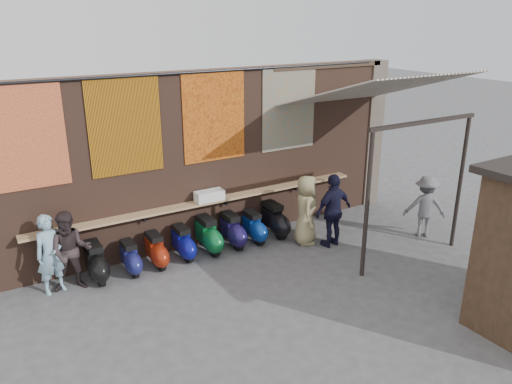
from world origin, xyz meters
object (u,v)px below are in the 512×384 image
scooter_stool_6 (254,227)px  scooter_stool_7 (274,220)px  diner_right (71,252)px  scooter_stool_5 (232,231)px  scooter_stool_3 (183,243)px  scooter_stool_4 (208,235)px  shopper_navy (333,210)px  scooter_stool_2 (156,251)px  scooter_stool_1 (130,258)px  shelf_box (209,196)px  scooter_stool_0 (96,263)px  shopper_tan (306,210)px  diner_left (51,254)px  shopper_grey (425,206)px

scooter_stool_6 → scooter_stool_7: scooter_stool_7 is taller
diner_right → scooter_stool_7: bearing=14.5°
scooter_stool_5 → scooter_stool_3: bearing=179.7°
scooter_stool_4 → shopper_navy: bearing=-23.8°
scooter_stool_2 → scooter_stool_7: 3.04m
diner_right → scooter_stool_1: bearing=15.8°
scooter_stool_2 → scooter_stool_3: 0.64m
shelf_box → scooter_stool_0: (-2.71, -0.29, -0.85)m
scooter_stool_2 → diner_right: bearing=-177.4°
shopper_tan → scooter_stool_7: bearing=59.2°
scooter_stool_1 → scooter_stool_4: scooter_stool_4 is taller
scooter_stool_1 → diner_left: diner_left is taller
diner_left → shopper_navy: size_ratio=0.91×
scooter_stool_0 → scooter_stool_4: 2.52m
scooter_stool_3 → shopper_navy: (3.26, -1.16, 0.51)m
scooter_stool_4 → diner_left: size_ratio=0.54×
scooter_stool_3 → scooter_stool_0: bearing=-179.8°
shelf_box → scooter_stool_2: 1.73m
scooter_stool_3 → diner_right: bearing=-177.1°
scooter_stool_6 → scooter_stool_7: bearing=2.4°
scooter_stool_2 → scooter_stool_7: size_ratio=0.88×
scooter_stool_2 → diner_right: 1.78m
scooter_stool_7 → shopper_navy: size_ratio=0.49×
scooter_stool_4 → diner_left: (-3.32, -0.02, 0.39)m
shopper_grey → shopper_tan: 2.94m
shelf_box → scooter_stool_4: shelf_box is taller
shelf_box → diner_left: bearing=-175.1°
scooter_stool_5 → diner_right: (-3.59, -0.11, 0.42)m
scooter_stool_5 → scooter_stool_6: 0.57m
scooter_stool_5 → scooter_stool_7: scooter_stool_7 is taller
diner_left → scooter_stool_1: bearing=-14.0°
scooter_stool_2 → diner_left: size_ratio=0.48×
scooter_stool_3 → shopper_grey: (5.51, -1.88, 0.40)m
shopper_navy → diner_right: bearing=-15.0°
diner_right → scooter_stool_2: bearing=15.7°
scooter_stool_3 → diner_left: bearing=-179.6°
scooter_stool_1 → shopper_navy: size_ratio=0.41×
scooter_stool_6 → scooter_stool_3: bearing=179.0°
scooter_stool_0 → diner_left: bearing=-179.0°
scooter_stool_7 → diner_left: 5.12m
scooter_stool_1 → scooter_stool_6: bearing=0.7°
diner_left → shopper_tan: shopper_tan is taller
scooter_stool_0 → diner_right: bearing=-166.3°
scooter_stool_2 → shopper_navy: bearing=-16.0°
diner_left → shopper_navy: shopper_navy is taller
scooter_stool_3 → shopper_navy: size_ratio=0.44×
scooter_stool_7 → diner_right: diner_right is taller
scooter_stool_2 → scooter_stool_6: (2.43, 0.01, 0.00)m
scooter_stool_7 → scooter_stool_0: bearing=-180.0°
scooter_stool_2 → shopper_tan: shopper_tan is taller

